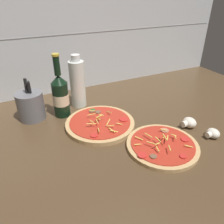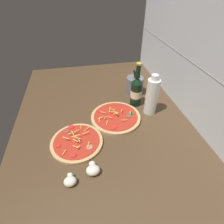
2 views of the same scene
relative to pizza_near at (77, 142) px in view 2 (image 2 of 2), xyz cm
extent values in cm
cube|color=#4C3823|center=(-4.11, 13.89, -2.05)|extent=(160.00, 90.00, 2.50)
cube|color=silver|center=(-4.11, 59.39, 26.70)|extent=(160.00, 1.00, 60.00)
cube|color=gray|center=(-4.11, 58.84, 26.70)|extent=(156.80, 0.16, 0.30)
cylinder|color=tan|center=(0.01, 0.02, -0.15)|extent=(23.79, 23.79, 1.31)
cylinder|color=#B22D1E|center=(0.01, 0.02, 0.65)|extent=(20.94, 20.94, 0.30)
cylinder|color=#B7755B|center=(5.08, 5.45, 1.00)|extent=(2.80, 2.80, 0.40)
cylinder|color=red|center=(7.89, -1.77, 1.00)|extent=(2.74, 2.74, 0.40)
cylinder|color=brown|center=(-6.67, -4.18, 1.00)|extent=(2.16, 2.16, 0.40)
cylinder|color=red|center=(-9.41, -2.20, 1.00)|extent=(2.86, 2.86, 0.40)
cylinder|color=red|center=(1.46, -8.02, 1.00)|extent=(2.16, 2.16, 0.40)
cylinder|color=#EFCC56|center=(4.90, 0.67, 2.12)|extent=(1.31, 1.76, 0.48)
cylinder|color=#EFCC56|center=(0.62, 0.65, 3.21)|extent=(1.56, 2.66, 0.70)
cylinder|color=#EFCC56|center=(4.65, -0.44, 2.24)|extent=(1.62, 2.34, 0.89)
cylinder|color=#EFCC56|center=(-5.97, 5.13, 1.32)|extent=(2.01, 2.56, 0.86)
cylinder|color=#EFCC56|center=(-3.98, -2.68, 1.87)|extent=(0.63, 2.18, 0.91)
cylinder|color=#EFCC56|center=(-8.02, 2.61, 1.23)|extent=(2.49, 0.64, 0.69)
cylinder|color=#EFCC56|center=(1.47, -0.27, 2.67)|extent=(2.29, 2.44, 0.41)
cylinder|color=#EFCC56|center=(-1.67, 0.58, 2.55)|extent=(0.45, 2.71, 0.53)
cylinder|color=#EFCC56|center=(-4.72, 0.33, 2.38)|extent=(1.78, 2.34, 0.56)
cylinder|color=#EFCC56|center=(-0.99, -4.45, 2.48)|extent=(1.72, 2.82, 0.67)
cylinder|color=#EFCC56|center=(1.25, 1.34, 2.00)|extent=(1.85, 1.11, 0.60)
cylinder|color=#EFCC56|center=(4.14, 5.11, 1.83)|extent=(2.60, 1.22, 1.17)
cylinder|color=#EFCC56|center=(-2.82, 4.31, 2.15)|extent=(1.14, 3.24, 0.41)
cylinder|color=#EFCC56|center=(6.09, -5.38, 1.30)|extent=(2.34, 1.91, 0.87)
cylinder|color=#EFCC56|center=(-3.26, -1.28, 2.61)|extent=(2.81, 1.27, 1.16)
cylinder|color=#EFCC56|center=(0.01, -0.84, 3.68)|extent=(0.75, 2.56, 0.82)
cylinder|color=tan|center=(-13.36, 21.19, -0.01)|extent=(26.35, 26.35, 1.59)
cylinder|color=#B22D1E|center=(-13.36, 21.19, 0.94)|extent=(23.19, 23.19, 0.30)
cylinder|color=brown|center=(-13.61, 29.27, 1.29)|extent=(2.22, 2.22, 0.40)
cylinder|color=red|center=(-18.91, 13.22, 1.29)|extent=(2.53, 2.53, 0.40)
cylinder|color=red|center=(-4.83, 18.16, 1.29)|extent=(3.21, 3.21, 0.40)
cylinder|color=brown|center=(-11.49, 27.73, 1.29)|extent=(2.49, 2.49, 0.40)
cylinder|color=#336628|center=(-12.83, 30.20, 1.29)|extent=(2.08, 2.08, 0.40)
cylinder|color=#EFCC56|center=(-12.29, 12.98, 1.76)|extent=(1.17, 3.21, 0.55)
cylinder|color=#EFCC56|center=(-8.08, 15.51, 1.69)|extent=(2.22, 1.22, 1.05)
cylinder|color=#EFCC56|center=(-15.31, 19.13, 2.64)|extent=(0.69, 2.87, 0.50)
cylinder|color=#EFCC56|center=(-17.19, 19.94, 2.74)|extent=(0.49, 3.29, 1.09)
cylinder|color=#EFCC56|center=(-11.78, 12.30, 1.53)|extent=(2.91, 1.35, 1.31)
cylinder|color=#EFCC56|center=(-15.26, 24.88, 2.58)|extent=(3.10, 1.58, 0.94)
cylinder|color=#EFCC56|center=(-8.01, 24.51, 2.06)|extent=(0.93, 3.21, 1.23)
cylinder|color=#EFCC56|center=(-13.79, 20.66, 3.65)|extent=(3.03, 1.08, 0.43)
cylinder|color=#EFCC56|center=(-16.55, 14.94, 1.92)|extent=(1.25, 3.27, 1.14)
cylinder|color=#EFCC56|center=(-11.60, 15.18, 2.08)|extent=(2.17, 1.70, 0.86)
cylinder|color=#EFCC56|center=(-11.61, 17.56, 2.12)|extent=(2.75, 2.47, 1.41)
cylinder|color=#EFCC56|center=(-13.31, 21.33, 3.10)|extent=(2.44, 1.72, 0.47)
cylinder|color=#EFCC56|center=(-13.49, 29.30, 1.67)|extent=(2.45, 1.08, 0.87)
cylinder|color=#EFCC56|center=(-17.74, 18.82, 2.49)|extent=(3.33, 1.45, 0.66)
cylinder|color=#EFCC56|center=(-12.51, 21.61, 3.39)|extent=(1.54, 1.80, 0.40)
cylinder|color=#EFCC56|center=(-14.09, 20.93, 2.47)|extent=(1.40, 2.08, 0.51)
cylinder|color=black|center=(-24.15, 35.41, 6.26)|extent=(6.37, 6.37, 14.12)
cone|color=black|center=(-24.15, 35.41, 14.96)|extent=(6.37, 6.37, 3.28)
cylinder|color=black|center=(-24.15, 35.41, 20.24)|extent=(2.42, 2.42, 7.29)
cylinder|color=gold|center=(-24.15, 35.41, 24.29)|extent=(2.78, 2.78, 0.80)
cylinder|color=beige|center=(-24.15, 35.41, 6.54)|extent=(6.43, 6.43, 4.52)
cylinder|color=silver|center=(-15.20, 40.90, 9.22)|extent=(6.54, 6.54, 20.06)
cylinder|color=white|center=(-15.20, 40.90, 20.62)|extent=(3.60, 3.60, 2.73)
cylinder|color=white|center=(17.63, -3.15, 0.85)|extent=(2.12, 2.12, 2.12)
ellipsoid|color=silver|center=(19.52, -3.15, 0.85)|extent=(4.00, 4.71, 3.30)
cylinder|color=white|center=(14.60, 5.60, 1.08)|extent=(2.42, 2.42, 2.42)
ellipsoid|color=silver|center=(16.75, 5.60, 1.08)|extent=(4.58, 5.39, 3.77)
cylinder|color=slate|center=(-35.71, 38.27, 4.73)|extent=(10.45, 10.45, 11.06)
cylinder|color=black|center=(-34.96, 38.18, 9.55)|extent=(1.64, 3.84, 11.84)
cylinder|color=black|center=(-36.08, 38.46, 9.80)|extent=(2.13, 2.62, 12.42)
camera|label=1|loc=(-39.97, -44.23, 45.33)|focal=35.00mm
camera|label=2|loc=(55.69, 5.13, 60.67)|focal=28.00mm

